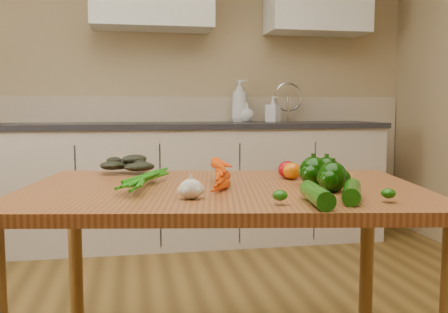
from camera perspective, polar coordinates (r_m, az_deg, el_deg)
name	(u,v)px	position (r m, az deg, el deg)	size (l,w,h in m)	color
room	(211,38)	(1.73, -1.53, 13.34)	(4.04, 5.04, 2.64)	brown
counter_run	(197,181)	(3.79, -3.14, -2.83)	(2.84, 0.64, 1.14)	#B9AB9A
table	(223,210)	(1.76, -0.11, -6.09)	(1.51, 1.11, 0.74)	#97542C
soap_bottle_a	(239,101)	(3.98, 1.78, 6.38)	(0.13, 0.13, 0.33)	silver
soap_bottle_b	(273,109)	(3.97, 5.63, 5.42)	(0.09, 0.09, 0.20)	silver
soap_bottle_c	(246,112)	(3.96, 2.55, 5.09)	(0.12, 0.12, 0.15)	silver
carrot_bunch	(196,177)	(1.72, -3.20, -2.39)	(0.26, 0.20, 0.07)	#D53F05
leafy_greens	(126,163)	(2.08, -11.16, -0.70)	(0.20, 0.18, 0.10)	black
garlic_bulb	(191,189)	(1.51, -3.80, -3.72)	(0.07, 0.07, 0.06)	beige
pepper_a	(313,172)	(1.78, 10.17, -1.70)	(0.10, 0.10, 0.10)	black
pepper_b	(326,171)	(1.82, 11.62, -1.64)	(0.10, 0.10, 0.10)	black
pepper_c	(332,177)	(1.67, 12.29, -2.31)	(0.10, 0.10, 0.10)	black
tomato_a	(287,170)	(1.96, 7.25, -1.49)	(0.07, 0.07, 0.07)	#95020A
tomato_b	(292,171)	(1.92, 7.78, -1.66)	(0.07, 0.07, 0.06)	#CA5705
tomato_c	(333,173)	(1.89, 12.33, -1.86)	(0.07, 0.07, 0.06)	#CA5705
zucchini_a	(352,192)	(1.52, 14.41, -3.92)	(0.05, 0.05, 0.21)	#104907
zucchini_b	(317,195)	(1.44, 10.55, -4.34)	(0.05, 0.05, 0.21)	#104907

